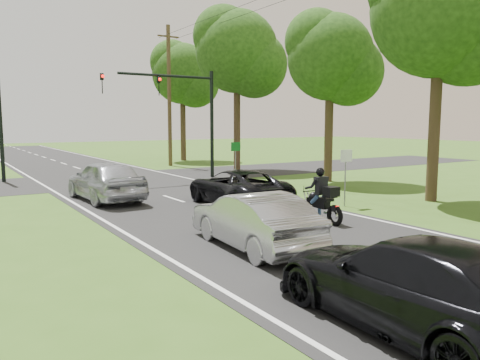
% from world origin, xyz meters
% --- Properties ---
extents(ground, '(140.00, 140.00, 0.00)m').
position_xyz_m(ground, '(0.00, 0.00, 0.00)').
color(ground, '#365818').
rests_on(ground, ground).
extents(road, '(8.00, 100.00, 0.01)m').
position_xyz_m(road, '(0.00, 10.00, 0.01)').
color(road, black).
rests_on(road, ground).
extents(cross_road, '(60.00, 7.00, 0.01)m').
position_xyz_m(cross_road, '(0.00, 16.00, 0.01)').
color(cross_road, black).
rests_on(cross_road, ground).
extents(motorcycle_rider, '(0.57, 2.02, 1.74)m').
position_xyz_m(motorcycle_rider, '(2.04, 1.38, 0.69)').
color(motorcycle_rider, black).
rests_on(motorcycle_rider, ground).
extents(dark_suv, '(2.50, 5.04, 1.37)m').
position_xyz_m(dark_suv, '(1.38, 5.29, 0.70)').
color(dark_suv, black).
rests_on(dark_suv, road).
extents(silver_sedan, '(1.78, 4.37, 1.41)m').
position_xyz_m(silver_sedan, '(-1.54, -0.06, 0.72)').
color(silver_sedan, '#A0A0A4').
rests_on(silver_sedan, road).
extents(silver_suv, '(2.20, 4.91, 1.64)m').
position_xyz_m(silver_suv, '(-2.44, 9.14, 0.83)').
color(silver_suv, '#ADAFB5').
rests_on(silver_suv, road).
extents(dark_car_behind, '(2.21, 4.98, 1.42)m').
position_xyz_m(dark_car_behind, '(-2.15, -5.14, 0.72)').
color(dark_car_behind, black).
rests_on(dark_car_behind, road).
extents(traffic_signal, '(6.38, 0.44, 6.00)m').
position_xyz_m(traffic_signal, '(3.34, 14.00, 4.14)').
color(traffic_signal, black).
rests_on(traffic_signal, ground).
extents(signal_pole_far, '(0.20, 0.20, 6.00)m').
position_xyz_m(signal_pole_far, '(-5.20, 18.00, 3.00)').
color(signal_pole_far, black).
rests_on(signal_pole_far, ground).
extents(utility_pole_far, '(1.60, 0.28, 10.00)m').
position_xyz_m(utility_pole_far, '(6.20, 22.00, 5.08)').
color(utility_pole_far, brown).
rests_on(utility_pole_far, ground).
extents(sign_white, '(0.55, 0.07, 2.12)m').
position_xyz_m(sign_white, '(4.70, 2.98, 1.60)').
color(sign_white, slate).
rests_on(sign_white, ground).
extents(sign_green, '(0.55, 0.07, 2.12)m').
position_xyz_m(sign_green, '(4.90, 10.98, 1.60)').
color(sign_green, slate).
rests_on(sign_green, ground).
extents(tree_row_b, '(5.60, 5.43, 10.06)m').
position_xyz_m(tree_row_b, '(8.79, 1.76, 7.13)').
color(tree_row_b, '#332316').
rests_on(tree_row_b, ground).
extents(tree_row_c, '(4.80, 4.65, 8.76)m').
position_xyz_m(tree_row_c, '(9.75, 8.80, 6.23)').
color(tree_row_c, '#332316').
rests_on(tree_row_c, ground).
extents(tree_row_d, '(5.76, 5.58, 10.45)m').
position_xyz_m(tree_row_d, '(9.10, 16.76, 7.43)').
color(tree_row_d, '#332316').
rests_on(tree_row_d, ground).
extents(tree_row_e, '(5.28, 5.12, 9.61)m').
position_xyz_m(tree_row_e, '(9.48, 25.78, 6.83)').
color(tree_row_e, '#332316').
rests_on(tree_row_e, ground).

